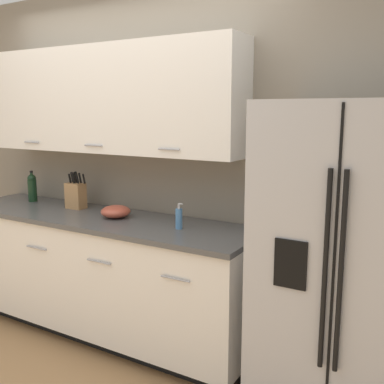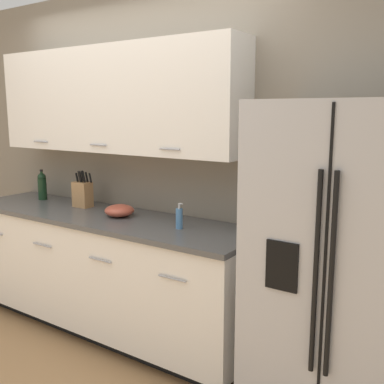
{
  "view_description": "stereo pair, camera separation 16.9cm",
  "coord_description": "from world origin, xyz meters",
  "px_view_note": "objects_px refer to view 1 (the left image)",
  "views": [
    {
      "loc": [
        2.09,
        -1.43,
        1.68
      ],
      "look_at": [
        0.65,
        1.0,
        1.17
      ],
      "focal_mm": 42.0,
      "sensor_mm": 36.0,
      "label": 1
    },
    {
      "loc": [
        2.23,
        -1.34,
        1.68
      ],
      "look_at": [
        0.65,
        1.0,
        1.17
      ],
      "focal_mm": 42.0,
      "sensor_mm": 36.0,
      "label": 2
    }
  ],
  "objects_px": {
    "wine_bottle": "(32,187)",
    "soap_dispenser": "(179,218)",
    "mixing_bowl": "(116,211)",
    "refrigerator": "(349,266)",
    "knife_block": "(76,195)"
  },
  "relations": [
    {
      "from": "wine_bottle",
      "to": "soap_dispenser",
      "type": "distance_m",
      "value": 1.57
    },
    {
      "from": "refrigerator",
      "to": "knife_block",
      "type": "xyz_separation_m",
      "value": [
        -2.12,
        0.15,
        0.16
      ]
    },
    {
      "from": "wine_bottle",
      "to": "knife_block",
      "type": "bearing_deg",
      "value": -1.9
    },
    {
      "from": "soap_dispenser",
      "to": "wine_bottle",
      "type": "bearing_deg",
      "value": 175.03
    },
    {
      "from": "wine_bottle",
      "to": "soap_dispenser",
      "type": "xyz_separation_m",
      "value": [
        1.56,
        -0.14,
        -0.05
      ]
    },
    {
      "from": "knife_block",
      "to": "mixing_bowl",
      "type": "distance_m",
      "value": 0.49
    },
    {
      "from": "wine_bottle",
      "to": "soap_dispenser",
      "type": "relative_size",
      "value": 1.53
    },
    {
      "from": "refrigerator",
      "to": "soap_dispenser",
      "type": "bearing_deg",
      "value": 178.25
    },
    {
      "from": "knife_block",
      "to": "mixing_bowl",
      "type": "height_order",
      "value": "knife_block"
    },
    {
      "from": "mixing_bowl",
      "to": "wine_bottle",
      "type": "bearing_deg",
      "value": 174.29
    },
    {
      "from": "mixing_bowl",
      "to": "refrigerator",
      "type": "bearing_deg",
      "value": -2.41
    },
    {
      "from": "mixing_bowl",
      "to": "knife_block",
      "type": "bearing_deg",
      "value": 170.14
    },
    {
      "from": "wine_bottle",
      "to": "mixing_bowl",
      "type": "distance_m",
      "value": 1.01
    },
    {
      "from": "wine_bottle",
      "to": "soap_dispenser",
      "type": "bearing_deg",
      "value": -4.97
    },
    {
      "from": "knife_block",
      "to": "refrigerator",
      "type": "bearing_deg",
      "value": -4.09
    }
  ]
}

